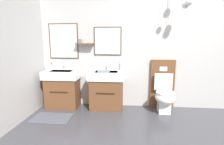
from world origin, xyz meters
The scene contains 10 objects.
wall_back centered at (-0.02, 1.69, 1.32)m, with size 5.47×0.62×2.64m.
bath_mat centered at (-2.16, 0.86, 0.01)m, with size 0.68×0.44×0.01m, color #474C56.
vanity_sink_left centered at (-2.16, 1.44, 0.41)m, with size 0.72×0.46×0.77m.
tap_on_left_sink centered at (-2.16, 1.60, 0.84)m, with size 0.03×0.13×0.11m.
vanity_sink_right centered at (-1.23, 1.44, 0.41)m, with size 0.72×0.46×0.77m.
tap_on_right_sink centered at (-1.23, 1.60, 0.84)m, with size 0.03×0.13×0.11m.
toilet centered at (-0.10, 1.43, 0.38)m, with size 0.48×0.62×1.00m.
toothbrush_cup centered at (-2.44, 1.59, 0.83)m, with size 0.07×0.07×0.21m.
soap_dispenser centered at (-0.94, 1.60, 0.86)m, with size 0.06×0.06×0.20m.
folded_hand_towel centered at (-1.27, 1.31, 0.80)m, with size 0.22×0.16×0.04m, color gray.
Camera 1 is at (-0.81, -1.94, 1.37)m, focal length 27.78 mm.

